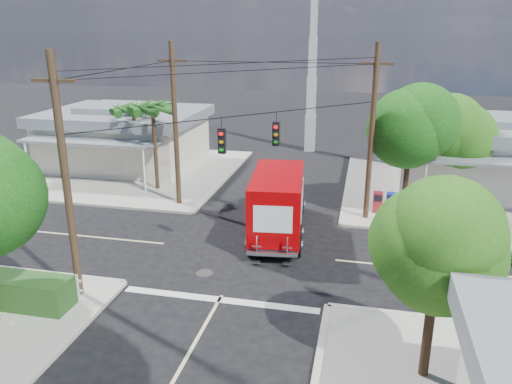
% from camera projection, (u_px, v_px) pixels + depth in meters
% --- Properties ---
extents(ground, '(120.00, 120.00, 0.00)m').
position_uv_depth(ground, '(246.00, 252.00, 22.58)').
color(ground, black).
rests_on(ground, ground).
extents(sidewalk_ne, '(14.12, 14.12, 0.14)m').
position_uv_depth(sidewalk_ne, '(462.00, 193.00, 30.39)').
color(sidewalk_ne, '#A7A197').
rests_on(sidewalk_ne, ground).
extents(sidewalk_nw, '(14.12, 14.12, 0.14)m').
position_uv_depth(sidewalk_nw, '(132.00, 171.00, 34.89)').
color(sidewalk_nw, '#A7A197').
rests_on(sidewalk_nw, ground).
extents(road_markings, '(32.00, 32.00, 0.01)m').
position_uv_depth(road_markings, '(238.00, 266.00, 21.21)').
color(road_markings, beige).
rests_on(road_markings, ground).
extents(building_ne, '(11.80, 10.20, 4.50)m').
position_uv_depth(building_ne, '(492.00, 154.00, 30.35)').
color(building_ne, silver).
rests_on(building_ne, sidewalk_ne).
extents(building_nw, '(10.80, 10.20, 4.30)m').
position_uv_depth(building_nw, '(125.00, 136.00, 35.91)').
color(building_nw, beige).
rests_on(building_nw, sidewalk_nw).
extents(radio_tower, '(0.80, 0.80, 17.00)m').
position_uv_depth(radio_tower, '(312.00, 81.00, 39.23)').
color(radio_tower, silver).
rests_on(radio_tower, ground).
extents(tree_ne_front, '(4.21, 4.14, 6.66)m').
position_uv_depth(tree_ne_front, '(411.00, 126.00, 25.85)').
color(tree_ne_front, '#422D1C').
rests_on(tree_ne_front, sidewalk_ne).
extents(tree_ne_back, '(3.77, 3.66, 5.82)m').
position_uv_depth(tree_ne_back, '(456.00, 131.00, 27.54)').
color(tree_ne_back, '#422D1C').
rests_on(tree_ne_back, sidewalk_ne).
extents(tree_se, '(3.67, 3.54, 5.62)m').
position_uv_depth(tree_se, '(439.00, 251.00, 13.15)').
color(tree_se, '#422D1C').
rests_on(tree_se, sidewalk_se).
extents(palm_nw_front, '(3.01, 3.08, 5.59)m').
position_uv_depth(palm_nw_front, '(153.00, 109.00, 29.49)').
color(palm_nw_front, '#422D1C').
rests_on(palm_nw_front, sidewalk_nw).
extents(palm_nw_back, '(3.01, 3.08, 5.19)m').
position_uv_depth(palm_nw_back, '(133.00, 110.00, 31.41)').
color(palm_nw_back, '#422D1C').
rests_on(palm_nw_back, sidewalk_nw).
extents(utility_poles, '(12.00, 10.68, 9.00)m').
position_uv_depth(utility_poles, '(221.00, 141.00, 22.92)').
color(utility_poles, '#473321').
rests_on(utility_poles, ground).
extents(picket_fence, '(5.94, 0.06, 1.00)m').
position_uv_depth(picket_fence, '(10.00, 278.00, 18.79)').
color(picket_fence, silver).
rests_on(picket_fence, sidewalk_sw).
extents(vending_boxes, '(1.90, 0.50, 1.10)m').
position_uv_depth(vending_boxes, '(391.00, 203.00, 26.76)').
color(vending_boxes, '#A91E24').
rests_on(vending_boxes, sidewalk_ne).
extents(delivery_truck, '(3.07, 7.62, 3.22)m').
position_uv_depth(delivery_truck, '(278.00, 202.00, 24.13)').
color(delivery_truck, black).
rests_on(delivery_truck, ground).
extents(parked_car, '(6.35, 4.47, 1.61)m').
position_uv_depth(parked_car, '(465.00, 230.00, 22.95)').
color(parked_car, silver).
rests_on(parked_car, ground).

